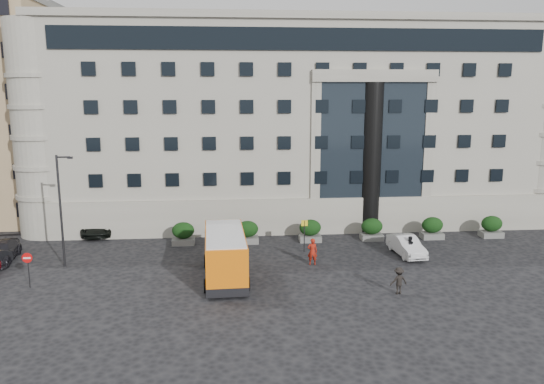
# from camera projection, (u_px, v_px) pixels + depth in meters

# --- Properties ---
(ground) EXTENTS (120.00, 120.00, 0.00)m
(ground) POSITION_uv_depth(u_px,v_px,m) (234.00, 276.00, 35.81)
(ground) COLOR black
(ground) RESTS_ON ground
(civic_building) EXTENTS (44.00, 24.00, 18.00)m
(civic_building) POSITION_uv_depth(u_px,v_px,m) (287.00, 122.00, 56.07)
(civic_building) COLOR gray
(civic_building) RESTS_ON ground
(entrance_column) EXTENTS (1.80, 1.80, 13.00)m
(entrance_column) POSITION_uv_depth(u_px,v_px,m) (371.00, 159.00, 45.61)
(entrance_column) COLOR black
(entrance_column) RESTS_ON ground
(apartment_far) EXTENTS (13.00, 13.00, 22.00)m
(apartment_far) POSITION_uv_depth(u_px,v_px,m) (20.00, 100.00, 68.62)
(apartment_far) COLOR #7B6547
(apartment_far) RESTS_ON ground
(hedge_a) EXTENTS (1.80, 1.26, 1.84)m
(hedge_a) POSITION_uv_depth(u_px,v_px,m) (183.00, 233.00, 42.93)
(hedge_a) COLOR #5B5C59
(hedge_a) RESTS_ON ground
(hedge_b) EXTENTS (1.80, 1.26, 1.84)m
(hedge_b) POSITION_uv_depth(u_px,v_px,m) (247.00, 232.00, 43.35)
(hedge_b) COLOR #5B5C59
(hedge_b) RESTS_ON ground
(hedge_c) EXTENTS (1.80, 1.26, 1.84)m
(hedge_c) POSITION_uv_depth(u_px,v_px,m) (310.00, 230.00, 43.78)
(hedge_c) COLOR #5B5C59
(hedge_c) RESTS_ON ground
(hedge_d) EXTENTS (1.80, 1.26, 1.84)m
(hedge_d) POSITION_uv_depth(u_px,v_px,m) (372.00, 229.00, 44.21)
(hedge_d) COLOR #5B5C59
(hedge_d) RESTS_ON ground
(hedge_e) EXTENTS (1.80, 1.26, 1.84)m
(hedge_e) POSITION_uv_depth(u_px,v_px,m) (432.00, 228.00, 44.64)
(hedge_e) COLOR #5B5C59
(hedge_e) RESTS_ON ground
(hedge_f) EXTENTS (1.80, 1.26, 1.84)m
(hedge_f) POSITION_uv_depth(u_px,v_px,m) (492.00, 226.00, 45.07)
(hedge_f) COLOR #5B5C59
(hedge_f) RESTS_ON ground
(street_lamp) EXTENTS (1.16, 0.18, 8.00)m
(street_lamp) POSITION_uv_depth(u_px,v_px,m) (61.00, 207.00, 36.92)
(street_lamp) COLOR #262628
(street_lamp) RESTS_ON ground
(bus_stop_sign) EXTENTS (0.50, 0.08, 2.52)m
(bus_stop_sign) POSITION_uv_depth(u_px,v_px,m) (304.00, 230.00, 40.82)
(bus_stop_sign) COLOR #262628
(bus_stop_sign) RESTS_ON ground
(no_entry_sign) EXTENTS (0.64, 0.16, 2.32)m
(no_entry_sign) POSITION_uv_depth(u_px,v_px,m) (28.00, 263.00, 33.40)
(no_entry_sign) COLOR #262628
(no_entry_sign) RESTS_ON ground
(minibus) EXTENTS (3.06, 7.62, 3.14)m
(minibus) POSITION_uv_depth(u_px,v_px,m) (225.00, 254.00, 35.07)
(minibus) COLOR orange
(minibus) RESTS_ON ground
(red_truck) EXTENTS (2.80, 5.35, 2.78)m
(red_truck) POSITION_uv_depth(u_px,v_px,m) (78.00, 202.00, 52.27)
(red_truck) COLOR maroon
(red_truck) RESTS_ON ground
(parked_car_c) EXTENTS (2.53, 5.14, 1.44)m
(parked_car_c) POSITION_uv_depth(u_px,v_px,m) (1.00, 252.00, 38.77)
(parked_car_c) COLOR black
(parked_car_c) RESTS_ON ground
(parked_car_d) EXTENTS (2.85, 5.69, 1.55)m
(parked_car_d) POSITION_uv_depth(u_px,v_px,m) (100.00, 225.00, 46.18)
(parked_car_d) COLOR black
(parked_car_d) RESTS_ON ground
(white_taxi) EXTENTS (1.94, 4.59, 1.47)m
(white_taxi) POSITION_uv_depth(u_px,v_px,m) (406.00, 246.00, 40.23)
(white_taxi) COLOR silver
(white_taxi) RESTS_ON ground
(pedestrian_a) EXTENTS (0.74, 0.51, 1.96)m
(pedestrian_a) POSITION_uv_depth(u_px,v_px,m) (312.00, 252.00, 37.96)
(pedestrian_a) COLOR maroon
(pedestrian_a) RESTS_ON ground
(pedestrian_b) EXTENTS (0.89, 0.75, 1.65)m
(pedestrian_b) POSITION_uv_depth(u_px,v_px,m) (409.00, 247.00, 39.59)
(pedestrian_b) COLOR black
(pedestrian_b) RESTS_ON ground
(pedestrian_c) EXTENTS (1.19, 0.80, 1.70)m
(pedestrian_c) POSITION_uv_depth(u_px,v_px,m) (399.00, 281.00, 32.59)
(pedestrian_c) COLOR black
(pedestrian_c) RESTS_ON ground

